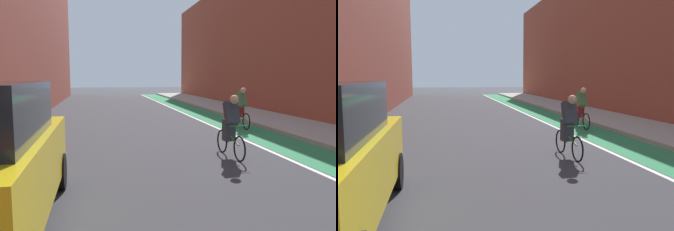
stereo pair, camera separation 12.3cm
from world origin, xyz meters
TOP-DOWN VIEW (x-y plane):
  - ground_plane at (0.00, 18.04)m, footprint 96.98×96.98m
  - bike_lane_paint at (3.65, 20.04)m, footprint 1.60×44.08m
  - lane_divider_stripe at (2.75, 20.04)m, footprint 0.12×44.08m
  - sidewalk_right at (5.89, 20.04)m, footprint 2.87×44.08m
  - building_facade_right at (8.53, 22.04)m, footprint 2.40×40.08m
  - cyclist_trailing at (1.42, 12.13)m, footprint 0.48×1.68m
  - cyclist_far at (3.68, 16.76)m, footprint 0.48×1.70m

SIDE VIEW (x-z plane):
  - ground_plane at x=0.00m, z-range 0.00..0.00m
  - bike_lane_paint at x=3.65m, z-range 0.00..0.00m
  - lane_divider_stripe at x=2.75m, z-range 0.00..0.00m
  - sidewalk_right at x=5.89m, z-range 0.00..0.14m
  - cyclist_trailing at x=1.42m, z-range 0.01..1.60m
  - cyclist_far at x=3.68m, z-range 0.00..1.61m
  - building_facade_right at x=8.53m, z-range 0.00..8.86m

